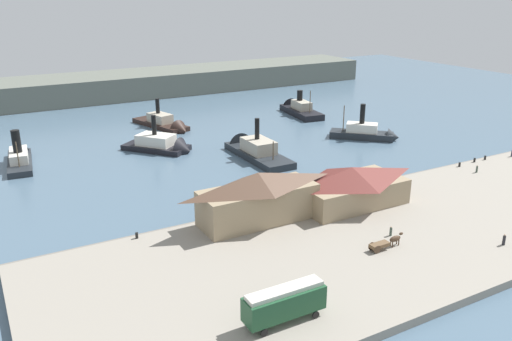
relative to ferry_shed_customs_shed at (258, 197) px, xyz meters
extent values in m
plane|color=slate|center=(17.37, 8.43, -5.37)|extent=(320.00, 320.00, 0.00)
cube|color=gray|center=(17.37, -13.57, -4.77)|extent=(110.00, 36.00, 1.20)
cube|color=slate|center=(17.37, 4.83, -4.87)|extent=(110.00, 0.80, 1.00)
cube|color=#998466|center=(0.00, 0.00, -1.32)|extent=(18.84, 7.08, 5.71)
pyramid|color=brown|center=(0.00, 0.00, 2.80)|extent=(19.22, 7.43, 2.51)
cube|color=#998466|center=(17.34, -1.70, -2.01)|extent=(18.56, 9.47, 4.32)
pyramid|color=maroon|center=(17.34, -1.70, 1.35)|extent=(18.93, 9.95, 2.41)
cube|color=#1E4C2D|center=(-10.60, -24.73, -1.86)|extent=(9.62, 2.71, 2.82)
cube|color=beige|center=(-10.60, -24.73, -0.20)|extent=(9.23, 1.89, 0.50)
cylinder|color=black|center=(-7.24, -23.38, -3.72)|extent=(0.90, 0.18, 0.90)
cylinder|color=black|center=(-7.24, -26.08, -3.72)|extent=(0.90, 0.18, 0.90)
cylinder|color=black|center=(-13.97, -23.38, -3.72)|extent=(0.90, 0.18, 0.90)
cylinder|color=black|center=(-13.97, -26.08, -3.72)|extent=(0.90, 0.18, 0.90)
cube|color=brown|center=(10.18, -17.12, -3.32)|extent=(3.01, 1.22, 0.50)
cylinder|color=#4C3828|center=(9.28, -16.51, -3.57)|extent=(1.20, 0.10, 1.20)
cylinder|color=#4C3828|center=(9.28, -17.73, -3.57)|extent=(1.20, 0.10, 1.20)
ellipsoid|color=#473323|center=(13.08, -17.12, -3.07)|extent=(2.00, 0.70, 0.90)
ellipsoid|color=#473323|center=(14.18, -17.12, -2.52)|extent=(0.70, 0.32, 0.44)
cylinder|color=#473323|center=(13.68, -16.92, -3.67)|extent=(0.16, 0.16, 1.00)
cylinder|color=#473323|center=(13.68, -17.32, -3.67)|extent=(0.16, 0.16, 1.00)
cylinder|color=#473323|center=(12.48, -16.92, -3.67)|extent=(0.16, 0.16, 1.00)
cylinder|color=#473323|center=(12.48, -17.32, -3.67)|extent=(0.16, 0.16, 1.00)
cylinder|color=#33384C|center=(65.93, 2.19, -3.47)|extent=(0.41, 0.41, 1.40)
cylinder|color=#3D4C42|center=(50.19, -1.24, -3.52)|extent=(0.38, 0.38, 1.31)
sphere|color=#CCA889|center=(50.19, -1.24, -2.75)|extent=(0.24, 0.24, 0.24)
cylinder|color=#3D4C42|center=(14.87, -14.37, -3.52)|extent=(0.38, 0.38, 1.31)
sphere|color=#CCA889|center=(14.87, -14.37, -2.75)|extent=(0.24, 0.24, 0.24)
cylinder|color=#232328|center=(27.12, -24.66, -3.45)|extent=(0.42, 0.42, 1.44)
sphere|color=#CCA889|center=(27.12, -24.66, -2.61)|extent=(0.26, 0.26, 0.26)
cylinder|color=black|center=(58.76, 3.52, -3.72)|extent=(0.44, 0.44, 0.90)
cylinder|color=black|center=(50.15, 3.02, -3.72)|extent=(0.44, 0.44, 0.90)
cylinder|color=black|center=(-18.84, 3.48, -3.72)|extent=(0.44, 0.44, 0.90)
cylinder|color=black|center=(55.39, 3.54, -3.72)|extent=(0.44, 0.44, 0.90)
cube|color=black|center=(50.47, 62.67, -4.47)|extent=(8.57, 18.77, 1.80)
cone|color=black|center=(51.63, 71.66, -4.47)|extent=(6.05, 3.96, 5.68)
cube|color=#B2A893|center=(50.47, 62.67, -2.32)|extent=(4.63, 7.63, 2.50)
cylinder|color=black|center=(50.64, 63.98, 0.45)|extent=(1.70, 1.70, 3.03)
cylinder|color=brown|center=(49.77, 57.28, -0.26)|extent=(0.24, 0.24, 6.63)
cube|color=black|center=(8.36, 70.23, -4.76)|extent=(10.86, 20.25, 1.23)
cone|color=black|center=(11.03, 60.90, -4.76)|extent=(5.93, 4.78, 5.17)
cube|color=#B2A893|center=(8.36, 70.23, -2.92)|extent=(5.87, 7.91, 2.43)
cylinder|color=black|center=(8.13, 71.03, 0.35)|extent=(1.12, 1.12, 4.10)
cube|color=#23282D|center=(-29.83, 52.48, -4.71)|extent=(6.60, 17.91, 1.32)
cone|color=#23282D|center=(-28.92, 61.19, -4.71)|extent=(4.63, 3.58, 4.32)
cube|color=silver|center=(-29.83, 52.48, -3.02)|extent=(4.51, 9.49, 2.07)
cylinder|color=black|center=(-29.94, 51.46, 0.43)|extent=(1.79, 1.79, 4.83)
cylinder|color=brown|center=(-30.38, 47.26, -1.33)|extent=(0.24, 0.24, 5.46)
cube|color=black|center=(-0.08, 49.30, -4.75)|extent=(15.11, 16.31, 1.24)
cone|color=black|center=(4.81, 43.33, -4.75)|extent=(6.56, 6.08, 6.21)
cube|color=silver|center=(-0.08, 49.30, -2.86)|extent=(9.37, 9.82, 2.53)
cylinder|color=black|center=(-0.23, 49.49, 0.73)|extent=(1.10, 1.10, 4.66)
cube|color=#23282D|center=(49.29, 33.32, -4.51)|extent=(14.84, 14.60, 1.73)
cone|color=#23282D|center=(54.99, 27.80, -4.51)|extent=(5.15, 5.19, 4.46)
cube|color=silver|center=(49.29, 33.32, -2.52)|extent=(8.26, 8.18, 2.25)
cylinder|color=black|center=(49.22, 33.39, 1.10)|extent=(1.29, 1.29, 4.98)
cylinder|color=brown|center=(45.87, 36.63, -0.35)|extent=(0.24, 0.24, 6.60)
cube|color=#23282D|center=(18.00, 31.72, -4.61)|extent=(6.79, 21.54, 1.52)
cone|color=#23282D|center=(18.03, 42.48, -4.61)|extent=(6.07, 3.89, 6.06)
cube|color=#B2A893|center=(18.00, 31.72, -2.41)|extent=(5.27, 8.32, 2.88)
cylinder|color=black|center=(18.00, 32.35, 1.40)|extent=(1.07, 1.07, 4.75)
cylinder|color=brown|center=(17.98, 25.26, -1.82)|extent=(0.24, 0.24, 4.07)
cube|color=#60665B|center=(17.37, 118.43, -1.37)|extent=(180.00, 24.00, 8.00)
camera|label=1|loc=(-37.79, -66.86, 31.16)|focal=36.81mm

